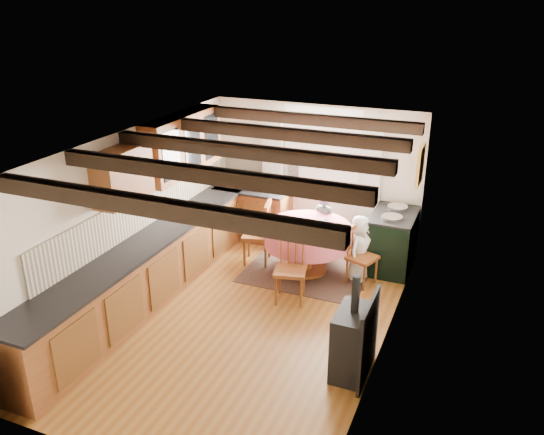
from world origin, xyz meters
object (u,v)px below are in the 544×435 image
at_px(chair_near, 290,268).
at_px(child_far, 324,225).
at_px(dining_table, 307,249).
at_px(cast_iron_stove, 354,326).
at_px(child_right, 359,248).
at_px(cup, 325,223).
at_px(chair_left, 257,233).
at_px(chair_right, 363,256).
at_px(aga_range, 392,240).

distance_m(chair_near, child_far, 1.55).
relative_size(dining_table, cast_iron_stove, 1.05).
distance_m(child_right, cup, 0.63).
xyz_separation_m(chair_left, child_far, (0.93, 0.61, 0.04)).
bearing_deg(chair_right, chair_near, 156.33).
height_order(child_right, cup, child_right).
distance_m(dining_table, chair_right, 0.88).
distance_m(dining_table, child_far, 0.67).
bearing_deg(aga_range, child_far, -178.39).
distance_m(chair_left, child_right, 1.65).
distance_m(chair_right, cup, 0.74).
xyz_separation_m(dining_table, chair_left, (-0.86, 0.03, 0.12)).
distance_m(chair_near, cast_iron_stove, 1.75).
distance_m(chair_near, child_right, 1.25).
bearing_deg(child_far, chair_left, 49.47).
bearing_deg(child_far, aga_range, -162.48).
relative_size(chair_near, aga_range, 1.00).
bearing_deg(chair_near, chair_right, 33.69).
xyz_separation_m(dining_table, child_right, (0.78, 0.12, 0.11)).
height_order(chair_near, chair_right, chair_near).
height_order(dining_table, cast_iron_stove, cast_iron_stove).
bearing_deg(chair_near, child_far, 76.81).
height_order(aga_range, cup, aga_range).
height_order(chair_near, cup, chair_near).
relative_size(chair_near, chair_right, 1.09).
bearing_deg(aga_range, chair_near, -125.28).
bearing_deg(child_far, child_right, 159.72).
relative_size(chair_left, aga_range, 1.03).
bearing_deg(cup, chair_near, -101.06).
relative_size(chair_right, child_far, 0.83).
xyz_separation_m(child_far, cup, (0.19, -0.57, 0.29)).
height_order(chair_right, cast_iron_stove, cast_iron_stove).
height_order(dining_table, child_far, child_far).
relative_size(cast_iron_stove, child_right, 1.23).
distance_m(chair_left, chair_right, 1.74).
bearing_deg(chair_near, chair_left, 121.68).
bearing_deg(child_right, cast_iron_stove, -156.97).
xyz_separation_m(chair_right, aga_range, (0.30, 0.71, 0.00)).
bearing_deg(cast_iron_stove, child_right, 102.49).
distance_m(aga_range, cast_iron_stove, 2.83).
bearing_deg(chair_left, dining_table, 74.56).
relative_size(chair_near, child_right, 0.99).
bearing_deg(cup, chair_right, -10.13).
xyz_separation_m(cast_iron_stove, child_far, (-1.22, 2.79, -0.07)).
height_order(chair_right, cup, chair_right).
height_order(chair_right, aga_range, aga_range).
xyz_separation_m(aga_range, cup, (-0.92, -0.60, 0.38)).
height_order(chair_near, cast_iron_stove, cast_iron_stove).
xyz_separation_m(dining_table, child_far, (0.06, 0.65, 0.16)).
xyz_separation_m(cast_iron_stove, cup, (-1.03, 2.23, 0.22)).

